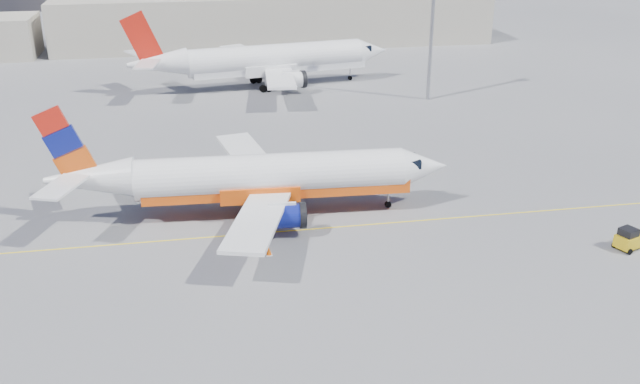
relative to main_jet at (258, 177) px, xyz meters
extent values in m
plane|color=slate|center=(4.87, -6.29, -3.06)|extent=(240.00, 240.00, 0.00)
cube|color=yellow|center=(4.87, -3.29, -3.05)|extent=(70.00, 0.15, 0.01)
cube|color=beige|center=(9.87, 68.71, 0.94)|extent=(70.00, 14.00, 8.00)
cylinder|color=white|center=(0.95, -0.04, 0.21)|extent=(20.05, 4.00, 3.08)
cone|color=white|center=(12.71, -0.59, 0.21)|extent=(3.76, 3.24, 3.08)
cone|color=white|center=(-12.17, 0.56, 0.52)|extent=(6.47, 3.22, 2.93)
cube|color=black|center=(11.45, -0.53, 0.70)|extent=(1.63, 2.15, 0.63)
cube|color=#D94C0D|center=(1.40, -0.06, -0.84)|extent=(20.02, 3.45, 1.09)
cube|color=white|center=(-0.11, 6.35, -0.61)|extent=(4.98, 11.23, 0.73)
cube|color=white|center=(-0.70, -6.31, -0.61)|extent=(5.89, 11.24, 0.73)
cylinder|color=navy|center=(1.59, 4.01, -1.47)|extent=(3.34, 1.87, 1.72)
cylinder|color=navy|center=(1.21, -4.14, -1.47)|extent=(3.34, 1.87, 1.72)
cylinder|color=black|center=(3.04, 3.94, -1.47)|extent=(0.54, 1.92, 1.90)
cylinder|color=black|center=(2.66, -4.20, -1.47)|extent=(0.54, 1.92, 1.90)
cube|color=#D94C0D|center=(-13.53, 0.63, 3.28)|extent=(4.26, 0.47, 5.65)
cube|color=white|center=(-13.39, 3.52, 1.11)|extent=(3.12, 4.89, 0.16)
cube|color=white|center=(-13.66, -2.27, 1.11)|extent=(3.46, 4.94, 0.16)
cylinder|color=#96969D|center=(10.00, -0.46, -1.92)|extent=(0.17, 0.17, 1.90)
cylinder|color=black|center=(10.00, -0.46, -2.80)|extent=(0.52, 0.24, 0.51)
cylinder|color=black|center=(-0.76, 2.21, -2.65)|extent=(0.83, 0.38, 0.82)
cylinder|color=black|center=(-0.96, -2.13, -2.65)|extent=(0.83, 0.38, 0.82)
cylinder|color=white|center=(6.29, 39.69, 0.61)|extent=(22.67, 6.89, 3.46)
cone|color=white|center=(19.36, 41.74, 0.61)|extent=(4.56, 4.05, 3.46)
cone|color=white|center=(-8.30, 37.40, 0.97)|extent=(7.55, 4.35, 3.29)
cube|color=black|center=(17.95, 41.52, 1.17)|extent=(2.07, 2.58, 0.71)
cube|color=white|center=(6.79, 39.77, -0.56)|extent=(22.57, 6.29, 1.22)
cube|color=white|center=(3.67, 46.50, -0.31)|extent=(7.76, 12.52, 0.82)
cube|color=white|center=(5.88, 32.41, -0.31)|extent=(4.33, 12.46, 0.82)
cylinder|color=white|center=(6.08, 44.30, -1.27)|extent=(3.92, 2.48, 1.93)
cylinder|color=white|center=(7.50, 35.24, -1.27)|extent=(3.92, 2.48, 1.93)
cylinder|color=black|center=(7.69, 44.55, -1.27)|extent=(0.83, 2.19, 2.14)
cylinder|color=black|center=(9.11, 35.50, -1.27)|extent=(0.83, 2.19, 2.14)
cube|color=red|center=(-9.81, 37.17, 4.07)|extent=(4.77, 1.04, 6.35)
cube|color=white|center=(-10.31, 40.39, 1.63)|extent=(4.30, 5.55, 0.18)
cube|color=white|center=(-9.30, 33.95, 1.63)|extent=(3.02, 5.38, 0.18)
cylinder|color=#96969D|center=(16.34, 41.27, -1.78)|extent=(0.21, 0.21, 2.14)
cylinder|color=black|center=(16.34, 41.27, -2.77)|extent=(0.60, 0.33, 0.57)
cylinder|color=black|center=(3.90, 41.79, -2.60)|extent=(0.97, 0.52, 0.92)
cylinder|color=black|center=(4.65, 36.96, -2.60)|extent=(0.97, 0.52, 0.92)
cylinder|color=black|center=(23.49, -10.01, -2.84)|extent=(0.46, 0.32, 0.43)
cylinder|color=black|center=(23.93, -11.13, -2.84)|extent=(0.46, 0.32, 0.43)
cylinder|color=black|center=(25.10, -9.38, -2.84)|extent=(0.46, 0.32, 0.43)
cube|color=gold|center=(24.51, -10.26, -2.41)|extent=(2.53, 1.94, 0.86)
cube|color=black|center=(24.11, -10.42, -1.72)|extent=(1.34, 1.34, 0.52)
cube|color=white|center=(-0.07, -6.78, -3.03)|extent=(0.43, 0.43, 0.04)
cone|color=#FF5E0A|center=(-0.07, -6.78, -2.73)|extent=(0.37, 0.37, 0.56)
cylinder|color=#96969D|center=(23.36, 30.01, 6.22)|extent=(0.41, 0.41, 18.55)
camera|label=1|loc=(-4.43, -49.56, 19.23)|focal=40.00mm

